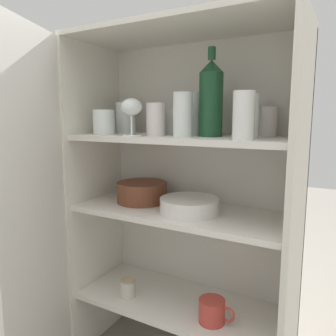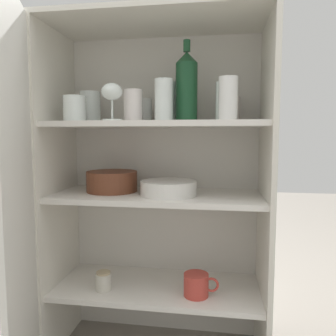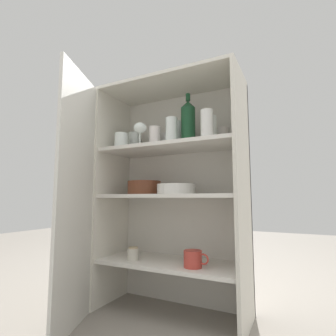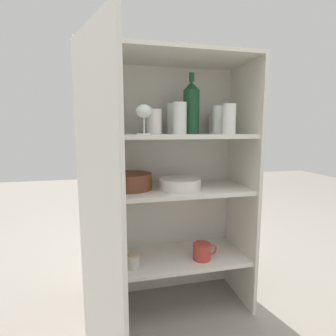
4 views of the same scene
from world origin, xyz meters
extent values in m
cube|color=silver|center=(0.00, 0.32, 0.63)|extent=(0.81, 0.02, 1.25)
cube|color=silver|center=(-0.40, 0.16, 0.63)|extent=(0.02, 0.35, 1.25)
cube|color=silver|center=(0.40, 0.16, 0.63)|extent=(0.02, 0.35, 1.25)
cube|color=silver|center=(0.00, 0.16, 1.26)|extent=(0.81, 0.35, 0.02)
cube|color=silver|center=(0.00, 0.16, 0.26)|extent=(0.78, 0.32, 0.02)
cube|color=silver|center=(0.00, 0.16, 0.62)|extent=(0.78, 0.32, 0.02)
cube|color=silver|center=(0.00, 0.16, 0.89)|extent=(0.78, 0.32, 0.02)
cube|color=silver|center=(-0.33, -0.21, 0.63)|extent=(0.16, 0.38, 1.25)
cylinder|color=white|center=(-0.07, 0.22, 0.95)|extent=(0.07, 0.07, 0.09)
cylinder|color=white|center=(0.04, 0.10, 0.97)|extent=(0.06, 0.06, 0.15)
cylinder|color=white|center=(0.26, 0.05, 0.97)|extent=(0.06, 0.06, 0.14)
cylinder|color=silver|center=(-0.08, 0.12, 0.96)|extent=(0.07, 0.07, 0.11)
cylinder|color=white|center=(0.25, 0.14, 0.97)|extent=(0.06, 0.06, 0.14)
cylinder|color=white|center=(-0.29, 0.09, 0.95)|extent=(0.08, 0.08, 0.09)
cylinder|color=white|center=(-0.28, 0.22, 0.96)|extent=(0.08, 0.08, 0.12)
cylinder|color=white|center=(0.04, 0.21, 0.98)|extent=(0.08, 0.08, 0.15)
cylinder|color=silver|center=(0.28, 0.26, 0.95)|extent=(0.06, 0.06, 0.10)
cylinder|color=white|center=(-0.14, 0.05, 0.90)|extent=(0.07, 0.07, 0.01)
cylinder|color=white|center=(-0.14, 0.05, 0.94)|extent=(0.01, 0.01, 0.06)
ellipsoid|color=white|center=(-0.14, 0.05, 1.00)|extent=(0.07, 0.07, 0.06)
cylinder|color=#194728|center=(0.11, 0.16, 1.01)|extent=(0.08, 0.08, 0.21)
cone|color=#194728|center=(0.11, 0.16, 1.13)|extent=(0.08, 0.08, 0.04)
cylinder|color=#194728|center=(0.11, 0.16, 1.17)|extent=(0.03, 0.03, 0.04)
cylinder|color=silver|center=(0.05, 0.14, 0.64)|extent=(0.21, 0.21, 0.01)
cylinder|color=silver|center=(0.05, 0.14, 0.65)|extent=(0.21, 0.21, 0.01)
cylinder|color=silver|center=(0.05, 0.14, 0.65)|extent=(0.21, 0.21, 0.01)
cylinder|color=silver|center=(0.05, 0.14, 0.66)|extent=(0.21, 0.21, 0.01)
cylinder|color=silver|center=(0.05, 0.14, 0.67)|extent=(0.21, 0.21, 0.01)
cylinder|color=silver|center=(0.05, 0.14, 0.68)|extent=(0.21, 0.21, 0.01)
cylinder|color=brown|center=(-0.19, 0.18, 0.67)|extent=(0.20, 0.20, 0.08)
torus|color=brown|center=(-0.19, 0.18, 0.71)|extent=(0.19, 0.19, 0.01)
cylinder|color=#BC3D33|center=(0.15, 0.10, 0.31)|extent=(0.09, 0.09, 0.08)
torus|color=#BC3D33|center=(0.21, 0.10, 0.32)|extent=(0.05, 0.01, 0.05)
cylinder|color=beige|center=(-0.19, 0.09, 0.30)|extent=(0.06, 0.06, 0.06)
cylinder|color=tan|center=(-0.19, 0.09, 0.34)|extent=(0.05, 0.05, 0.01)
camera|label=1|loc=(0.53, -0.88, 0.97)|focal=35.00mm
camera|label=2|loc=(0.22, -1.05, 0.85)|focal=35.00mm
camera|label=3|loc=(0.64, -1.15, 0.61)|focal=28.00mm
camera|label=4|loc=(-0.29, -1.09, 0.92)|focal=28.00mm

